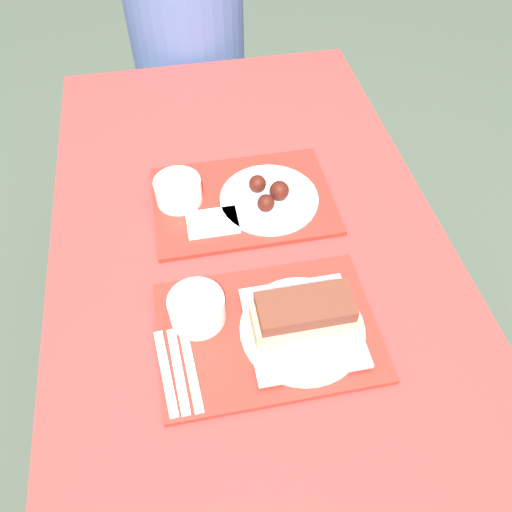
{
  "coord_description": "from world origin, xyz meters",
  "views": [
    {
      "loc": [
        -0.12,
        -0.66,
        1.56
      ],
      "look_at": [
        -0.0,
        -0.03,
        0.77
      ],
      "focal_mm": 35.0,
      "sensor_mm": 36.0,
      "label": 1
    }
  ],
  "objects_px": {
    "tray_near": "(268,331)",
    "person_seated_across": "(187,31)",
    "bowl_coleslaw_near": "(197,308)",
    "brisket_sandwich_plate": "(303,320)",
    "tray_far": "(243,200)",
    "wings_plate_far": "(269,196)",
    "bowl_coleslaw_far": "(178,190)"
  },
  "relations": [
    {
      "from": "tray_far",
      "to": "tray_near",
      "type": "bearing_deg",
      "value": -92.4
    },
    {
      "from": "brisket_sandwich_plate",
      "to": "wings_plate_far",
      "type": "bearing_deg",
      "value": 88.45
    },
    {
      "from": "brisket_sandwich_plate",
      "to": "wings_plate_far",
      "type": "xyz_separation_m",
      "value": [
        0.01,
        0.35,
        -0.02
      ]
    },
    {
      "from": "tray_near",
      "to": "bowl_coleslaw_near",
      "type": "height_order",
      "value": "bowl_coleslaw_near"
    },
    {
      "from": "tray_near",
      "to": "person_seated_across",
      "type": "xyz_separation_m",
      "value": [
        -0.03,
        1.2,
        -0.01
      ]
    },
    {
      "from": "tray_near",
      "to": "bowl_coleslaw_near",
      "type": "xyz_separation_m",
      "value": [
        -0.13,
        0.05,
        0.04
      ]
    },
    {
      "from": "bowl_coleslaw_near",
      "to": "wings_plate_far",
      "type": "xyz_separation_m",
      "value": [
        0.2,
        0.28,
        -0.02
      ]
    },
    {
      "from": "bowl_coleslaw_far",
      "to": "wings_plate_far",
      "type": "xyz_separation_m",
      "value": [
        0.2,
        -0.04,
        -0.02
      ]
    },
    {
      "from": "bowl_coleslaw_far",
      "to": "brisket_sandwich_plate",
      "type": "bearing_deg",
      "value": -63.59
    },
    {
      "from": "tray_far",
      "to": "bowl_coleslaw_near",
      "type": "bearing_deg",
      "value": -114.99
    },
    {
      "from": "bowl_coleslaw_far",
      "to": "tray_far",
      "type": "bearing_deg",
      "value": -9.25
    },
    {
      "from": "tray_near",
      "to": "wings_plate_far",
      "type": "relative_size",
      "value": 1.81
    },
    {
      "from": "bowl_coleslaw_near",
      "to": "tray_far",
      "type": "bearing_deg",
      "value": 65.01
    },
    {
      "from": "tray_near",
      "to": "wings_plate_far",
      "type": "xyz_separation_m",
      "value": [
        0.07,
        0.34,
        0.02
      ]
    },
    {
      "from": "tray_far",
      "to": "brisket_sandwich_plate",
      "type": "distance_m",
      "value": 0.37
    },
    {
      "from": "tray_near",
      "to": "tray_far",
      "type": "xyz_separation_m",
      "value": [
        0.01,
        0.35,
        0.0
      ]
    },
    {
      "from": "tray_near",
      "to": "person_seated_across",
      "type": "height_order",
      "value": "person_seated_across"
    },
    {
      "from": "bowl_coleslaw_near",
      "to": "wings_plate_far",
      "type": "distance_m",
      "value": 0.35
    },
    {
      "from": "brisket_sandwich_plate",
      "to": "wings_plate_far",
      "type": "distance_m",
      "value": 0.35
    },
    {
      "from": "wings_plate_far",
      "to": "person_seated_across",
      "type": "relative_size",
      "value": 0.35
    },
    {
      "from": "tray_far",
      "to": "brisket_sandwich_plate",
      "type": "xyz_separation_m",
      "value": [
        0.05,
        -0.37,
        0.04
      ]
    },
    {
      "from": "tray_far",
      "to": "brisket_sandwich_plate",
      "type": "bearing_deg",
      "value": -82.48
    },
    {
      "from": "bowl_coleslaw_near",
      "to": "person_seated_across",
      "type": "bearing_deg",
      "value": 85.31
    },
    {
      "from": "person_seated_across",
      "to": "bowl_coleslaw_far",
      "type": "bearing_deg",
      "value": -96.87
    },
    {
      "from": "bowl_coleslaw_near",
      "to": "bowl_coleslaw_far",
      "type": "bearing_deg",
      "value": 90.88
    },
    {
      "from": "bowl_coleslaw_far",
      "to": "person_seated_across",
      "type": "distance_m",
      "value": 0.83
    },
    {
      "from": "tray_near",
      "to": "brisket_sandwich_plate",
      "type": "height_order",
      "value": "brisket_sandwich_plate"
    },
    {
      "from": "tray_far",
      "to": "wings_plate_far",
      "type": "relative_size",
      "value": 1.81
    },
    {
      "from": "tray_near",
      "to": "tray_far",
      "type": "distance_m",
      "value": 0.35
    },
    {
      "from": "bowl_coleslaw_near",
      "to": "brisket_sandwich_plate",
      "type": "distance_m",
      "value": 0.2
    },
    {
      "from": "tray_near",
      "to": "bowl_coleslaw_near",
      "type": "distance_m",
      "value": 0.14
    },
    {
      "from": "tray_near",
      "to": "brisket_sandwich_plate",
      "type": "xyz_separation_m",
      "value": [
        0.06,
        -0.01,
        0.04
      ]
    }
  ]
}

